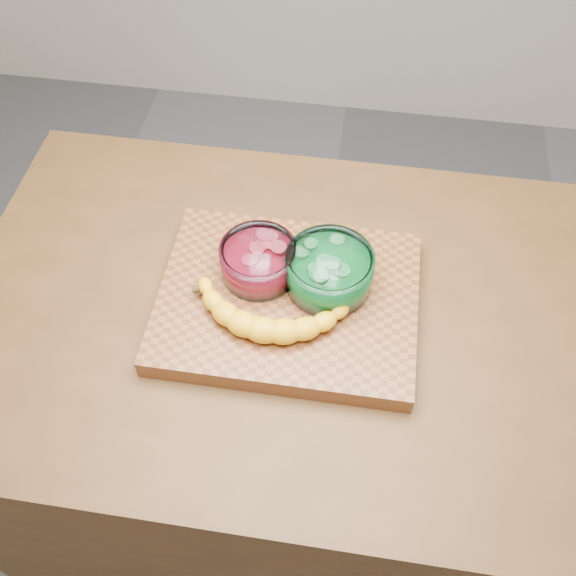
# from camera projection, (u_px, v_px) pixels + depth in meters

# --- Properties ---
(ground) EXTENTS (3.50, 3.50, 0.00)m
(ground) POSITION_uv_depth(u_px,v_px,m) (288.00, 483.00, 1.87)
(ground) COLOR #595A5E
(ground) RESTS_ON ground
(counter) EXTENTS (1.20, 0.80, 0.90)m
(counter) POSITION_uv_depth(u_px,v_px,m) (288.00, 417.00, 1.51)
(counter) COLOR #513318
(counter) RESTS_ON ground
(cutting_board) EXTENTS (0.45, 0.35, 0.04)m
(cutting_board) POSITION_uv_depth(u_px,v_px,m) (288.00, 301.00, 1.13)
(cutting_board) COLOR brown
(cutting_board) RESTS_ON counter
(bowl_red) EXTENTS (0.14, 0.14, 0.06)m
(bowl_red) POSITION_uv_depth(u_px,v_px,m) (259.00, 261.00, 1.12)
(bowl_red) COLOR white
(bowl_red) RESTS_ON cutting_board
(bowl_green) EXTENTS (0.15, 0.15, 0.07)m
(bowl_green) POSITION_uv_depth(u_px,v_px,m) (329.00, 271.00, 1.10)
(bowl_green) COLOR white
(bowl_green) RESTS_ON cutting_board
(banana) EXTENTS (0.30, 0.14, 0.04)m
(banana) POSITION_uv_depth(u_px,v_px,m) (269.00, 312.00, 1.07)
(banana) COLOR #EDAC15
(banana) RESTS_ON cutting_board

